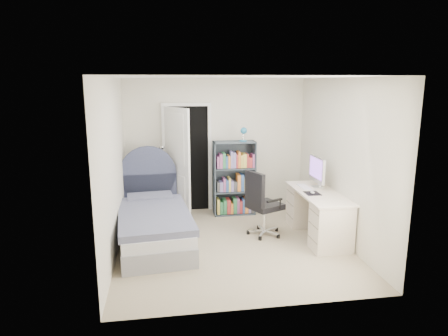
{
  "coord_description": "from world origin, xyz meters",
  "views": [
    {
      "loc": [
        -1.01,
        -5.65,
        2.44
      ],
      "look_at": [
        -0.06,
        0.39,
        1.11
      ],
      "focal_mm": 32.0,
      "sensor_mm": 36.0,
      "label": 1
    }
  ],
  "objects": [
    {
      "name": "desk",
      "position": [
        1.4,
        0.1,
        0.41
      ],
      "size": [
        0.61,
        1.52,
        1.25
      ],
      "color": "beige",
      "rests_on": "ground"
    },
    {
      "name": "room_shell",
      "position": [
        0.0,
        0.0,
        1.25
      ],
      "size": [
        3.5,
        3.7,
        2.6
      ],
      "color": "gray",
      "rests_on": "ground"
    },
    {
      "name": "nightstand",
      "position": [
        -1.23,
        1.59,
        0.4
      ],
      "size": [
        0.41,
        0.41,
        0.61
      ],
      "color": "#CDBD7E",
      "rests_on": "ground"
    },
    {
      "name": "bed",
      "position": [
        -1.18,
        0.35,
        0.3
      ],
      "size": [
        1.21,
        2.26,
        1.34
      ],
      "color": "gray",
      "rests_on": "ground"
    },
    {
      "name": "floor_lamp",
      "position": [
        -1.04,
        1.6,
        0.54
      ],
      "size": [
        0.19,
        0.19,
        1.31
      ],
      "color": "silver",
      "rests_on": "ground"
    },
    {
      "name": "door",
      "position": [
        -0.68,
        1.55,
        1.03
      ],
      "size": [
        0.92,
        0.74,
        2.06
      ],
      "color": "black",
      "rests_on": "ground"
    },
    {
      "name": "office_chair",
      "position": [
        0.51,
        0.27,
        0.59
      ],
      "size": [
        0.63,
        0.63,
        1.07
      ],
      "color": "silver",
      "rests_on": "ground"
    },
    {
      "name": "bookcase",
      "position": [
        0.3,
        1.43,
        0.63
      ],
      "size": [
        0.77,
        0.33,
        1.63
      ],
      "color": "#3D4953",
      "rests_on": "ground"
    }
  ]
}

